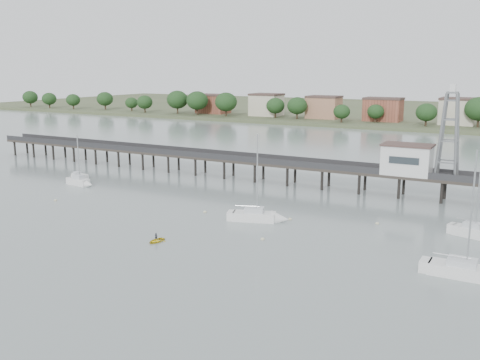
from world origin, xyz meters
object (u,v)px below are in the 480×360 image
at_px(sailboat_b, 82,182).
at_px(sailboat_c, 263,217).
at_px(sailboat_d, 476,274).
at_px(white_tender, 79,176).
at_px(lattice_tower, 449,136).
at_px(sailboat_f, 479,234).
at_px(pier, 275,163).
at_px(yellow_dinghy, 156,242).

distance_m(sailboat_b, sailboat_c, 41.53).
bearing_deg(sailboat_d, white_tender, 166.36).
height_order(sailboat_b, sailboat_c, sailboat_c).
bearing_deg(lattice_tower, white_tender, -167.24).
distance_m(sailboat_d, sailboat_f, 15.33).
bearing_deg(pier, sailboat_d, -40.83).
distance_m(pier, white_tender, 40.03).
bearing_deg(white_tender, yellow_dinghy, -27.54).
xyz_separation_m(lattice_tower, sailboat_f, (7.11, -19.05, -10.45)).
bearing_deg(lattice_tower, yellow_dinghy, -125.74).
bearing_deg(pier, yellow_dinghy, -86.91).
xyz_separation_m(pier, sailboat_c, (10.06, -25.53, -3.15)).
distance_m(sailboat_f, yellow_dinghy, 42.37).
height_order(lattice_tower, sailboat_b, lattice_tower).
height_order(lattice_tower, sailboat_d, lattice_tower).
distance_m(sailboat_c, white_tender, 47.90).
relative_size(lattice_tower, yellow_dinghy, 6.10).
xyz_separation_m(lattice_tower, sailboat_b, (-62.66, -20.47, -10.44)).
height_order(lattice_tower, sailboat_f, lattice_tower).
xyz_separation_m(pier, white_tender, (-36.77, -15.46, -3.35)).
distance_m(lattice_tower, sailboat_f, 22.86).
height_order(sailboat_c, yellow_dinghy, sailboat_c).
bearing_deg(sailboat_c, sailboat_d, -35.01).
distance_m(sailboat_b, yellow_dinghy, 39.02).
xyz_separation_m(sailboat_b, sailboat_c, (41.22, -5.05, -0.02)).
distance_m(lattice_tower, sailboat_c, 34.94).
bearing_deg(sailboat_b, white_tender, 142.97).
distance_m(pier, sailboat_c, 27.62).
bearing_deg(sailboat_c, pier, 93.04).
relative_size(sailboat_b, yellow_dinghy, 3.97).
relative_size(lattice_tower, sailboat_c, 1.14).
xyz_separation_m(sailboat_f, yellow_dinghy, (-36.41, -21.66, -0.65)).
height_order(sailboat_b, sailboat_f, sailboat_f).
bearing_deg(white_tender, sailboat_d, -8.46).
relative_size(sailboat_b, sailboat_d, 0.69).
bearing_deg(white_tender, sailboat_c, -6.73).
xyz_separation_m(lattice_tower, yellow_dinghy, (-29.30, -40.71, -11.10)).
bearing_deg(yellow_dinghy, sailboat_c, 69.97).
xyz_separation_m(sailboat_c, white_tender, (-46.83, 10.07, -0.20)).
bearing_deg(pier, sailboat_b, -146.69).
bearing_deg(sailboat_c, sailboat_b, 154.54).
height_order(sailboat_c, sailboat_f, sailboat_c).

